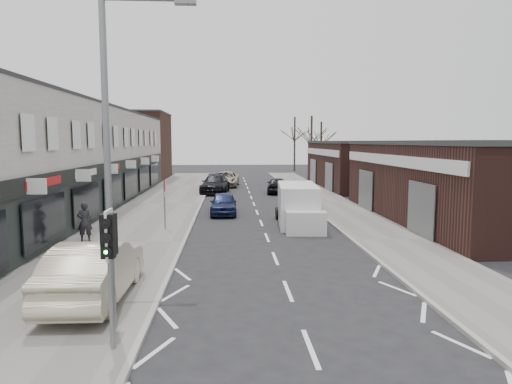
{
  "coord_description": "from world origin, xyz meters",
  "views": [
    {
      "loc": [
        -1.81,
        -11.79,
        4.67
      ],
      "look_at": [
        -0.72,
        6.79,
        2.6
      ],
      "focal_mm": 32.0,
      "sensor_mm": 36.0,
      "label": 1
    }
  ],
  "objects": [
    {
      "name": "white_van",
      "position": [
        2.0,
        13.21,
        1.07
      ],
      "size": [
        2.41,
        5.97,
        2.27
      ],
      "rotation": [
        0.0,
        0.0,
        -0.07
      ],
      "color": "silver",
      "rests_on": "ground"
    },
    {
      "name": "right_unit_far",
      "position": [
        12.5,
        34.0,
        2.25
      ],
      "size": [
        10.0,
        16.0,
        4.5
      ],
      "primitive_type": "cube",
      "color": "#3A1E1A",
      "rests_on": "ground"
    },
    {
      "name": "warning_sign",
      "position": [
        -5.16,
        12.0,
        2.2
      ],
      "size": [
        0.12,
        0.8,
        2.7
      ],
      "color": "slate",
      "rests_on": "pavement_left"
    },
    {
      "name": "parked_car_left_a",
      "position": [
        -2.2,
        17.28,
        0.7
      ],
      "size": [
        1.69,
        4.14,
        1.41
      ],
      "primitive_type": "imported",
      "rotation": [
        0.0,
        0.0,
        -0.01
      ],
      "color": "#141D3E",
      "rests_on": "ground"
    },
    {
      "name": "brick_block_far",
      "position": [
        -13.5,
        45.0,
        4.0
      ],
      "size": [
        8.0,
        10.0,
        8.0
      ],
      "primitive_type": "cube",
      "color": "#46281E",
      "rests_on": "ground"
    },
    {
      "name": "right_unit_near",
      "position": [
        12.5,
        14.0,
        2.25
      ],
      "size": [
        10.0,
        18.0,
        4.5
      ],
      "primitive_type": "cube",
      "color": "#3A1E1A",
      "rests_on": "ground"
    },
    {
      "name": "shop_terrace_left",
      "position": [
        -13.5,
        19.5,
        3.55
      ],
      "size": [
        8.0,
        41.0,
        7.1
      ],
      "primitive_type": "cube",
      "color": "beige",
      "rests_on": "ground"
    },
    {
      "name": "parked_car_left_b",
      "position": [
        -3.09,
        29.54,
        0.82
      ],
      "size": [
        2.84,
        5.85,
        1.64
      ],
      "primitive_type": "imported",
      "rotation": [
        0.0,
        0.0,
        -0.1
      ],
      "color": "black",
      "rests_on": "ground"
    },
    {
      "name": "parked_car_right_a",
      "position": [
        3.5,
        19.98,
        0.65
      ],
      "size": [
        1.51,
        4.01,
        1.31
      ],
      "primitive_type": "imported",
      "rotation": [
        0.0,
        0.0,
        3.17
      ],
      "color": "silver",
      "rests_on": "ground"
    },
    {
      "name": "pavement_right",
      "position": [
        5.75,
        22.0,
        0.06
      ],
      "size": [
        3.5,
        64.0,
        0.12
      ],
      "primitive_type": "cube",
      "color": "slate",
      "rests_on": "ground"
    },
    {
      "name": "street_lamp",
      "position": [
        -4.53,
        -0.8,
        4.62
      ],
      "size": [
        2.23,
        0.22,
        8.0
      ],
      "color": "slate",
      "rests_on": "pavement_left"
    },
    {
      "name": "tree_far_b",
      "position": [
        11.5,
        54.0,
        0.0
      ],
      "size": [
        3.6,
        3.6,
        7.5
      ],
      "primitive_type": null,
      "color": "#382D26",
      "rests_on": "ground"
    },
    {
      "name": "parked_car_left_c",
      "position": [
        -2.2,
        35.56,
        0.77
      ],
      "size": [
        2.99,
        5.75,
        1.55
      ],
      "primitive_type": "imported",
      "rotation": [
        0.0,
        0.0,
        -0.08
      ],
      "color": "#B0A88D",
      "rests_on": "ground"
    },
    {
      "name": "ground",
      "position": [
        0.0,
        0.0,
        0.0
      ],
      "size": [
        160.0,
        160.0,
        0.0
      ],
      "primitive_type": "plane",
      "color": "black",
      "rests_on": "ground"
    },
    {
      "name": "traffic_light",
      "position": [
        -4.4,
        -2.02,
        2.41
      ],
      "size": [
        0.28,
        0.6,
        3.1
      ],
      "color": "slate",
      "rests_on": "pavement_left"
    },
    {
      "name": "sedan_on_pavement",
      "position": [
        -5.72,
        1.28,
        0.98
      ],
      "size": [
        1.85,
        5.23,
        1.72
      ],
      "primitive_type": "imported",
      "rotation": [
        0.0,
        0.0,
        3.14
      ],
      "color": "#C2B59B",
      "rests_on": "pavement_left"
    },
    {
      "name": "pavement_left",
      "position": [
        -6.75,
        22.0,
        0.06
      ],
      "size": [
        5.5,
        64.0,
        0.12
      ],
      "primitive_type": "cube",
      "color": "slate",
      "rests_on": "ground"
    },
    {
      "name": "pedestrian",
      "position": [
        -8.37,
        8.96,
        1.04
      ],
      "size": [
        0.72,
        0.52,
        1.84
      ],
      "primitive_type": "imported",
      "rotation": [
        0.0,
        0.0,
        3.26
      ],
      "color": "black",
      "rests_on": "pavement_left"
    },
    {
      "name": "tree_far_c",
      "position": [
        8.5,
        60.0,
        0.0
      ],
      "size": [
        3.6,
        3.6,
        8.5
      ],
      "primitive_type": null,
      "color": "#382D26",
      "rests_on": "ground"
    },
    {
      "name": "parked_car_right_b",
      "position": [
        2.48,
        29.05,
        0.73
      ],
      "size": [
        2.16,
        4.46,
        1.47
      ],
      "primitive_type": "imported",
      "rotation": [
        0.0,
        0.0,
        3.04
      ],
      "color": "black",
      "rests_on": "ground"
    },
    {
      "name": "tree_far_a",
      "position": [
        9.0,
        48.0,
        0.0
      ],
      "size": [
        3.6,
        3.6,
        8.0
      ],
      "primitive_type": null,
      "color": "#382D26",
      "rests_on": "ground"
    }
  ]
}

